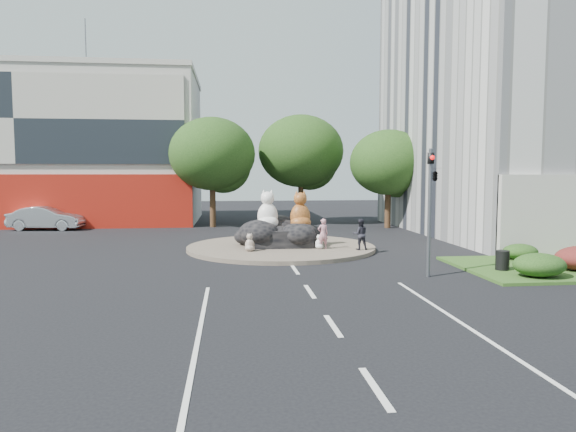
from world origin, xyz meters
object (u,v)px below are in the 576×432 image
Objects in this scene: cat_white at (268,209)px; parked_car at (46,218)px; kitten_calico at (250,242)px; pedestrian_dark at (360,234)px; cat_tabby at (300,210)px; kitten_white at (319,241)px; litter_bin at (502,260)px; pedestrian_pink at (323,234)px.

cat_white reaches higher than parked_car.
parked_car is at bearing 156.16° from kitten_calico.
cat_white is 1.34× the size of pedestrian_dark.
cat_tabby is 2.06m from kitten_white.
cat_white is at bearing 140.40° from litter_bin.
cat_white reaches higher than kitten_calico.
kitten_calico reaches higher than litter_bin.
pedestrian_dark reaches higher than parked_car.
kitten_calico is 1.15× the size of litter_bin.
pedestrian_pink reaches higher than litter_bin.
pedestrian_dark is at bearing 128.81° from litter_bin.
parked_car is (-14.11, 13.13, 0.19)m from kitten_calico.
pedestrian_pink is 21.98m from parked_car.
cat_white reaches higher than cat_tabby.
litter_bin is (4.50, -5.59, -0.47)m from pedestrian_dark.
cat_tabby is (1.72, -0.23, -0.03)m from cat_white.
kitten_calico is 0.18× the size of parked_car.
parked_car is 30.69m from litter_bin.
cat_tabby reaches higher than kitten_white.
parked_car is (-19.69, 13.30, -0.14)m from pedestrian_dark.
cat_white is at bearing 78.49° from kitten_calico.
pedestrian_pink is at bearing 23.87° from kitten_calico.
parked_car is (-16.85, 11.64, -1.28)m from cat_tabby.
cat_tabby is at bearing 135.31° from litter_bin.
litter_bin is at bearing 122.93° from pedestrian_pink.
cat_white is 2.30× the size of kitten_calico.
parked_car is (-15.13, 11.40, -1.30)m from cat_white.
pedestrian_dark is (4.55, -1.89, -1.17)m from cat_white.
pedestrian_dark is at bearing -118.25° from parked_car.
pedestrian_pink is (3.75, 0.31, 0.32)m from kitten_calico.
parked_car is at bearing 142.01° from litter_bin.
cat_tabby reaches higher than kitten_calico.
parked_car reaches higher than kitten_calico.
pedestrian_pink is 0.30× the size of parked_car.
pedestrian_pink is 8.78m from litter_bin.
parked_car reaches higher than litter_bin.
parked_car is at bearing -29.69° from pedestrian_dark.
parked_car is at bearing -48.93° from pedestrian_pink.
pedestrian_dark is 23.76m from parked_car.
kitten_white is (0.83, -1.09, -1.55)m from cat_tabby.
kitten_calico is at bearing -127.80° from cat_white.
cat_white is 0.41× the size of parked_car.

